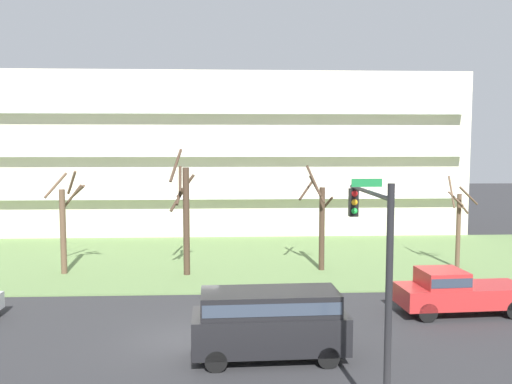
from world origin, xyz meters
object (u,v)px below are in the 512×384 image
Objects in this scene: traffic_signal_mast at (374,253)px; tree_right at (458,224)px; tree_center at (320,220)px; tree_far_left at (65,222)px; tree_left at (185,214)px; pickup_red_center_right at (456,291)px; van_black_near_left at (270,319)px.

tree_right is at bearing 59.68° from traffic_signal_mast.
tree_center is 0.97× the size of traffic_signal_mast.
tree_far_left is 0.83× the size of tree_left.
pickup_red_center_right is (-3.57, -8.17, -1.68)m from tree_right.
tree_right is 1.03× the size of van_black_near_left.
tree_far_left is at bearing -179.64° from tree_center.
tree_center reaches higher than van_black_near_left.
tree_center is 13.26m from van_black_near_left.
tree_left is 1.28× the size of pickup_red_center_right.
tree_right is at bearing 2.85° from tree_left.
tree_right is at bearing -117.05° from pickup_red_center_right.
tree_center is at bearing -64.31° from pickup_red_center_right.
tree_left is at bearing -5.46° from tree_far_left.
tree_center is 9.50m from pickup_red_center_right.
van_black_near_left is 0.84× the size of traffic_signal_mast.
tree_far_left is 20.64m from pickup_red_center_right.
tree_far_left reaches higher than van_black_near_left.
tree_center is at bearing 85.81° from traffic_signal_mast.
pickup_red_center_right is at bearing 26.16° from van_black_near_left.
tree_left reaches higher than pickup_red_center_right.
tree_right reaches higher than pickup_red_center_right.
pickup_red_center_right is (8.33, 4.49, -0.38)m from van_black_near_left.
tree_far_left is 20.56m from traffic_signal_mast.
tree_center is at bearing 0.36° from tree_far_left.
tree_right is (22.48, 0.14, -0.27)m from tree_far_left.
tree_center is at bearing -179.65° from tree_right.
traffic_signal_mast is (2.65, -3.16, 2.86)m from van_black_near_left.
van_black_near_left is at bearing -72.12° from tree_left.
traffic_signal_mast is at bearing -94.19° from tree_center.
tree_right reaches higher than van_black_near_left.
traffic_signal_mast is (-5.68, -7.65, 3.24)m from pickup_red_center_right.
van_black_near_left reaches higher than pickup_red_center_right.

